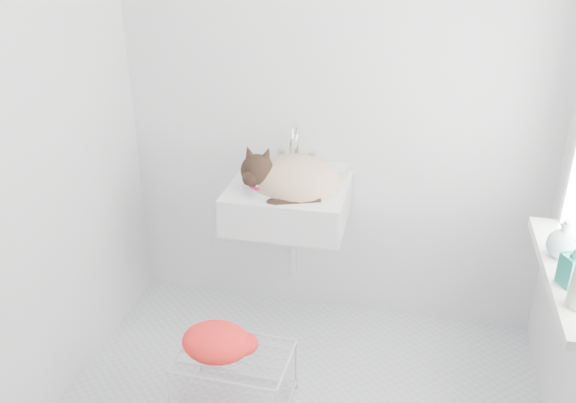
% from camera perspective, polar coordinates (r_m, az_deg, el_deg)
% --- Properties ---
extents(back_wall, '(2.20, 0.02, 2.50)m').
position_cam_1_polar(back_wall, '(3.07, 4.48, 9.99)').
color(back_wall, white).
rests_on(back_wall, ground).
extents(left_wall, '(0.02, 2.00, 2.50)m').
position_cam_1_polar(left_wall, '(2.58, -24.19, 4.73)').
color(left_wall, white).
rests_on(left_wall, ground).
extents(windowsill, '(0.16, 0.88, 0.04)m').
position_cam_1_polar(windowsill, '(2.54, 24.60, -6.29)').
color(windowsill, white).
rests_on(windowsill, right_wall).
extents(sink, '(0.58, 0.51, 0.23)m').
position_cam_1_polar(sink, '(2.99, 0.05, 1.51)').
color(sink, white).
rests_on(sink, back_wall).
extents(faucet, '(0.21, 0.15, 0.21)m').
position_cam_1_polar(faucet, '(3.10, 0.77, 5.20)').
color(faucet, silver).
rests_on(faucet, sink).
extents(cat, '(0.48, 0.40, 0.29)m').
position_cam_1_polar(cat, '(2.96, 0.20, 2.07)').
color(cat, tan).
rests_on(cat, sink).
extents(wire_rack, '(0.50, 0.36, 0.29)m').
position_cam_1_polar(wire_rack, '(2.89, -4.97, -16.17)').
color(wire_rack, silver).
rests_on(wire_rack, floor).
extents(towel, '(0.33, 0.25, 0.13)m').
position_cam_1_polar(towel, '(2.79, -6.68, -13.48)').
color(towel, '#FB3700').
rests_on(towel, wire_rack).
extents(bottle_b, '(0.11, 0.11, 0.18)m').
position_cam_1_polar(bottle_b, '(2.45, 24.84, -7.04)').
color(bottle_b, '#166E5E').
rests_on(bottle_b, windowsill).
extents(bottle_c, '(0.13, 0.13, 0.16)m').
position_cam_1_polar(bottle_c, '(2.62, 24.07, -4.70)').
color(bottle_c, silver).
rests_on(bottle_c, windowsill).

